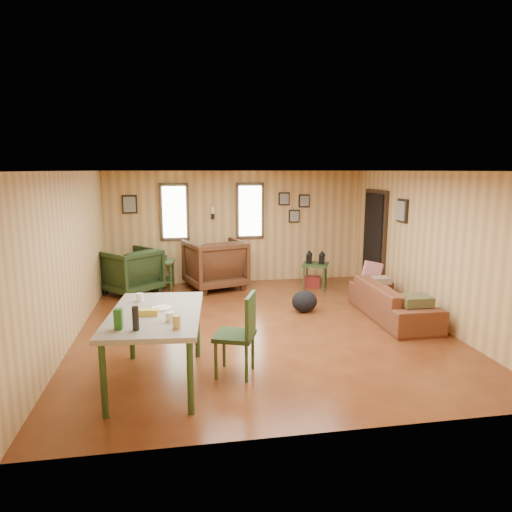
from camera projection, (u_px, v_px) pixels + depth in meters
The scene contains 11 objects.
room at pixel (268, 248), 7.22m from camera, with size 5.54×6.04×2.44m.
sofa at pixel (393, 295), 7.48m from camera, with size 2.00×0.58×0.78m, color brown.
recliner_brown at pixel (215, 262), 9.37m from camera, with size 1.09×1.02×1.12m, color #4B2916.
recliner_green at pixel (131, 269), 9.01m from camera, with size 0.96×0.90×0.98m, color #243518.
end_table at pixel (160, 270), 9.36m from camera, with size 0.62×0.57×0.72m.
side_table at pixel (315, 262), 9.36m from camera, with size 0.66×0.66×0.80m.
cooler at pixel (312, 282), 9.54m from camera, with size 0.38×0.33×0.23m.
backpack at pixel (304, 301), 7.84m from camera, with size 0.52×0.44×0.38m.
sofa_pillows at pixel (393, 287), 7.56m from camera, with size 0.45×1.88×0.39m.
dining_table at pixel (155, 319), 5.10m from camera, with size 1.14×1.74×1.09m.
dining_chair at pixel (241, 330), 5.37m from camera, with size 0.58×0.58×1.00m.
Camera 1 is at (-1.20, -6.72, 2.41)m, focal length 32.00 mm.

